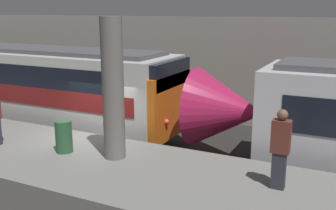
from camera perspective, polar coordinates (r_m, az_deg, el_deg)
ground_plane at (r=12.62m, az=-10.87°, el=-8.73°), size 120.00×120.00×0.00m
platform at (r=11.16m, az=-16.53°, el=-9.11°), size 40.00×3.57×1.09m
station_rear_barrier at (r=17.54m, az=1.71°, el=5.40°), size 50.00×0.15×4.47m
support_pillar_near at (r=9.73m, az=-7.99°, el=2.23°), size 0.54×0.54×3.52m
person_waiting at (r=8.46m, az=15.98°, el=-5.92°), size 0.38×0.24×1.72m
trash_bin at (r=10.71m, az=-14.88°, el=-4.43°), size 0.44×0.44×0.85m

